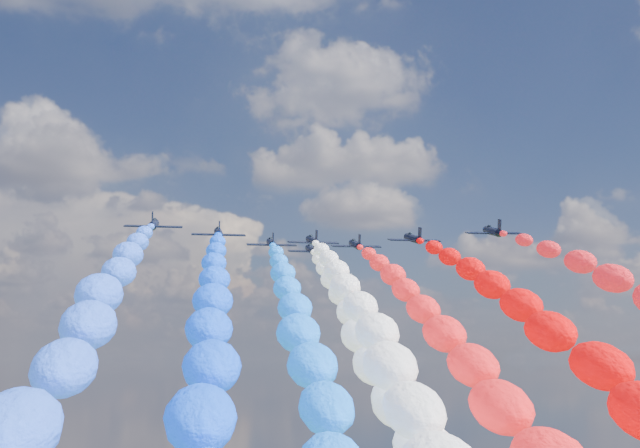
{
  "coord_description": "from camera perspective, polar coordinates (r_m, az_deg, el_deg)",
  "views": [
    {
      "loc": [
        -15.69,
        -130.57,
        71.05
      ],
      "look_at": [
        0.0,
        4.0,
        93.65
      ],
      "focal_mm": 45.63,
      "sensor_mm": 36.0,
      "label": 1
    }
  ],
  "objects": [
    {
      "name": "trail_0",
      "position": [
        63.91,
        -17.05,
        -10.36
      ],
      "size": [
        6.07,
        122.79,
        47.93
      ],
      "primitive_type": null,
      "color": "blue"
    },
    {
      "name": "jet_2",
      "position": [
        146.1,
        -3.44,
        -1.35
      ],
      "size": [
        9.01,
        12.25,
        5.19
      ],
      "primitive_type": null,
      "rotation": [
        0.23,
        0.0,
        0.02
      ],
      "color": "black"
    },
    {
      "name": "trail_1",
      "position": [
        70.27,
        -7.87,
        -10.56
      ],
      "size": [
        6.07,
        122.79,
        47.93
      ],
      "primitive_type": null,
      "color": "#0E48FF"
    },
    {
      "name": "jet_5",
      "position": [
        147.87,
        2.52,
        -1.45
      ],
      "size": [
        8.89,
        12.16,
        5.19
      ],
      "primitive_type": null,
      "rotation": [
        0.23,
        0.0,
        0.01
      ],
      "color": "black"
    },
    {
      "name": "jet_4",
      "position": [
        154.62,
        -0.63,
        -1.81
      ],
      "size": [
        9.19,
        12.38,
        5.19
      ],
      "primitive_type": null,
      "rotation": [
        0.23,
        0.0,
        0.03
      ],
      "color": "black"
    },
    {
      "name": "jet_1",
      "position": [
        135.07,
        -7.14,
        -0.62
      ],
      "size": [
        9.32,
        12.47,
        5.19
      ],
      "primitive_type": null,
      "rotation": [
        0.23,
        0.0,
        0.04
      ],
      "color": "black"
    },
    {
      "name": "jet_7",
      "position": [
        135.34,
        12.02,
        -0.51
      ],
      "size": [
        9.61,
        12.67,
        5.19
      ],
      "primitive_type": null,
      "rotation": [
        0.23,
        0.0,
        -0.07
      ],
      "color": "black"
    },
    {
      "name": "trail_3",
      "position": [
        78.82,
        4.46,
        -10.5
      ],
      "size": [
        6.07,
        122.79,
        47.93
      ],
      "primitive_type": null,
      "color": "silver"
    },
    {
      "name": "jet_3",
      "position": [
        142.89,
        -0.52,
        -1.18
      ],
      "size": [
        9.45,
        12.56,
        5.19
      ],
      "primitive_type": null,
      "rotation": [
        0.23,
        0.0,
        0.05
      ],
      "color": "black"
    },
    {
      "name": "trail_4",
      "position": [
        90.6,
        3.62,
        -10.37
      ],
      "size": [
        6.07,
        122.79,
        47.93
      ],
      "primitive_type": null,
      "color": "white"
    },
    {
      "name": "jet_0",
      "position": [
        128.31,
        -11.58,
        -0.04
      ],
      "size": [
        9.24,
        12.41,
        5.19
      ],
      "primitive_type": null,
      "rotation": [
        0.23,
        0.0,
        0.03
      ],
      "color": "black"
    },
    {
      "name": "trail_6",
      "position": [
        79.43,
        17.44,
        -10.09
      ],
      "size": [
        6.07,
        122.79,
        47.93
      ],
      "primitive_type": null,
      "color": "red"
    },
    {
      "name": "trail_5",
      "position": [
        84.61,
        9.55,
        -10.32
      ],
      "size": [
        6.07,
        122.79,
        47.93
      ],
      "primitive_type": null,
      "color": "red"
    },
    {
      "name": "jet_6",
      "position": [
        141.14,
        6.56,
        -1.02
      ],
      "size": [
        9.27,
        12.44,
        5.19
      ],
      "primitive_type": null,
      "rotation": [
        0.23,
        0.0,
        0.04
      ],
      "color": "black"
    },
    {
      "name": "trail_2",
      "position": [
        81.58,
        -1.02,
        -10.49
      ],
      "size": [
        6.07,
        122.79,
        47.93
      ],
      "primitive_type": null,
      "color": "#126CFF"
    }
  ]
}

